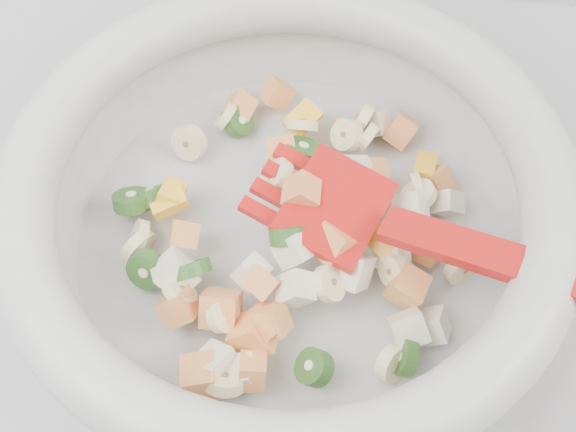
# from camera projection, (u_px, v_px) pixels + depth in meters

# --- Properties ---
(counter) EXTENTS (2.00, 0.60, 0.90)m
(counter) POSITION_uv_depth(u_px,v_px,m) (147.00, 422.00, 0.97)
(counter) COLOR #A4A3A9
(counter) RESTS_ON ground
(mixing_bowl) EXTENTS (0.47, 0.38, 0.12)m
(mixing_bowl) POSITION_uv_depth(u_px,v_px,m) (289.00, 208.00, 0.53)
(mixing_bowl) COLOR silver
(mixing_bowl) RESTS_ON counter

